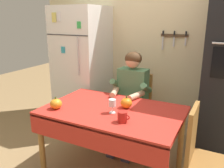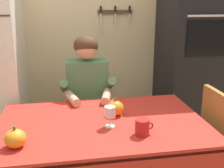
{
  "view_description": "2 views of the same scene",
  "coord_description": "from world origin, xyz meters",
  "px_view_note": "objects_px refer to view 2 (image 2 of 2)",
  "views": [
    {
      "loc": [
        1.02,
        -1.89,
        1.65
      ],
      "look_at": [
        -0.04,
        0.15,
        0.99
      ],
      "focal_mm": 37.52,
      "sensor_mm": 36.0,
      "label": 1
    },
    {
      "loc": [
        -0.23,
        -1.63,
        1.54
      ],
      "look_at": [
        0.1,
        0.27,
        0.95
      ],
      "focal_mm": 44.73,
      "sensor_mm": 36.0,
      "label": 2
    }
  ],
  "objects_px": {
    "seated_person": "(88,95)",
    "coffee_mug": "(142,127)",
    "wall_oven": "(192,49)",
    "pumpkin_large": "(15,138)",
    "dining_table": "(103,134)",
    "pumpkin_medium": "(115,108)",
    "wine_glass": "(110,113)",
    "chair_behind_person": "(87,111)"
  },
  "relations": [
    {
      "from": "dining_table",
      "to": "pumpkin_medium",
      "type": "height_order",
      "value": "pumpkin_medium"
    },
    {
      "from": "chair_behind_person",
      "to": "coffee_mug",
      "type": "xyz_separation_m",
      "value": [
        0.26,
        -1.0,
        0.28
      ]
    },
    {
      "from": "seated_person",
      "to": "coffee_mug",
      "type": "relative_size",
      "value": 10.72
    },
    {
      "from": "coffee_mug",
      "to": "dining_table",
      "type": "bearing_deg",
      "value": 136.07
    },
    {
      "from": "dining_table",
      "to": "chair_behind_person",
      "type": "height_order",
      "value": "chair_behind_person"
    },
    {
      "from": "seated_person",
      "to": "pumpkin_medium",
      "type": "distance_m",
      "value": 0.52
    },
    {
      "from": "seated_person",
      "to": "pumpkin_medium",
      "type": "relative_size",
      "value": 9.58
    },
    {
      "from": "coffee_mug",
      "to": "pumpkin_large",
      "type": "distance_m",
      "value": 0.74
    },
    {
      "from": "chair_behind_person",
      "to": "wine_glass",
      "type": "height_order",
      "value": "chair_behind_person"
    },
    {
      "from": "chair_behind_person",
      "to": "pumpkin_medium",
      "type": "distance_m",
      "value": 0.75
    },
    {
      "from": "pumpkin_large",
      "to": "pumpkin_medium",
      "type": "xyz_separation_m",
      "value": [
        0.63,
        0.35,
        0.0
      ]
    },
    {
      "from": "wall_oven",
      "to": "dining_table",
      "type": "distance_m",
      "value": 1.45
    },
    {
      "from": "chair_behind_person",
      "to": "pumpkin_large",
      "type": "height_order",
      "value": "chair_behind_person"
    },
    {
      "from": "seated_person",
      "to": "coffee_mug",
      "type": "height_order",
      "value": "seated_person"
    },
    {
      "from": "dining_table",
      "to": "coffee_mug",
      "type": "height_order",
      "value": "coffee_mug"
    },
    {
      "from": "wall_oven",
      "to": "chair_behind_person",
      "type": "relative_size",
      "value": 2.26
    },
    {
      "from": "wall_oven",
      "to": "dining_table",
      "type": "bearing_deg",
      "value": -138.69
    },
    {
      "from": "wall_oven",
      "to": "seated_person",
      "type": "xyz_separation_m",
      "value": [
        -1.1,
        -0.32,
        -0.31
      ]
    },
    {
      "from": "pumpkin_medium",
      "to": "dining_table",
      "type": "bearing_deg",
      "value": -133.47
    },
    {
      "from": "seated_person",
      "to": "coffee_mug",
      "type": "distance_m",
      "value": 0.86
    },
    {
      "from": "pumpkin_large",
      "to": "seated_person",
      "type": "bearing_deg",
      "value": 60.34
    },
    {
      "from": "wall_oven",
      "to": "pumpkin_large",
      "type": "height_order",
      "value": "wall_oven"
    },
    {
      "from": "wall_oven",
      "to": "dining_table",
      "type": "height_order",
      "value": "wall_oven"
    },
    {
      "from": "wall_oven",
      "to": "pumpkin_large",
      "type": "bearing_deg",
      "value": -143.66
    },
    {
      "from": "wine_glass",
      "to": "pumpkin_large",
      "type": "relative_size",
      "value": 1.1
    },
    {
      "from": "coffee_mug",
      "to": "pumpkin_medium",
      "type": "relative_size",
      "value": 0.89
    },
    {
      "from": "dining_table",
      "to": "pumpkin_medium",
      "type": "relative_size",
      "value": 10.77
    },
    {
      "from": "wine_glass",
      "to": "seated_person",
      "type": "bearing_deg",
      "value": 97.32
    },
    {
      "from": "wall_oven",
      "to": "coffee_mug",
      "type": "xyz_separation_m",
      "value": [
        -0.83,
        -1.13,
        -0.26
      ]
    },
    {
      "from": "dining_table",
      "to": "wine_glass",
      "type": "xyz_separation_m",
      "value": [
        0.04,
        -0.07,
        0.18
      ]
    },
    {
      "from": "coffee_mug",
      "to": "pumpkin_large",
      "type": "xyz_separation_m",
      "value": [
        -0.74,
        -0.02,
        0.0
      ]
    },
    {
      "from": "dining_table",
      "to": "pumpkin_medium",
      "type": "xyz_separation_m",
      "value": [
        0.11,
        0.12,
        0.14
      ]
    },
    {
      "from": "pumpkin_large",
      "to": "pumpkin_medium",
      "type": "distance_m",
      "value": 0.72
    },
    {
      "from": "coffee_mug",
      "to": "wine_glass",
      "type": "bearing_deg",
      "value": 141.07
    },
    {
      "from": "dining_table",
      "to": "coffee_mug",
      "type": "xyz_separation_m",
      "value": [
        0.22,
        -0.21,
        0.13
      ]
    },
    {
      "from": "wine_glass",
      "to": "pumpkin_medium",
      "type": "bearing_deg",
      "value": 69.25
    },
    {
      "from": "wall_oven",
      "to": "wine_glass",
      "type": "bearing_deg",
      "value": -135.57
    },
    {
      "from": "wall_oven",
      "to": "seated_person",
      "type": "bearing_deg",
      "value": -163.77
    },
    {
      "from": "wall_oven",
      "to": "dining_table",
      "type": "xyz_separation_m",
      "value": [
        -1.05,
        -0.92,
        -0.39
      ]
    },
    {
      "from": "pumpkin_large",
      "to": "dining_table",
      "type": "bearing_deg",
      "value": 24.12
    },
    {
      "from": "pumpkin_medium",
      "to": "chair_behind_person",
      "type": "bearing_deg",
      "value": 102.92
    },
    {
      "from": "wine_glass",
      "to": "chair_behind_person",
      "type": "bearing_deg",
      "value": 95.73
    }
  ]
}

